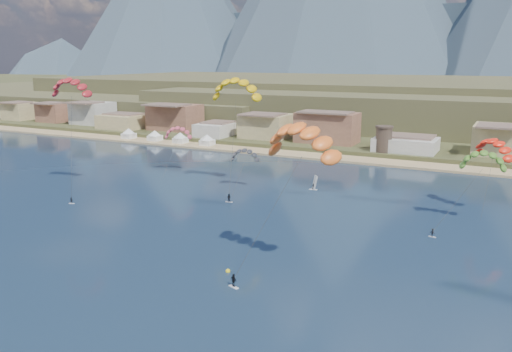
# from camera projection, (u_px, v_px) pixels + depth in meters

# --- Properties ---
(ground) EXTENTS (2400.00, 2400.00, 0.00)m
(ground) POSITION_uv_depth(u_px,v_px,m) (154.00, 289.00, 74.10)
(ground) COLOR #0D1E30
(ground) RESTS_ON ground
(beach) EXTENTS (2200.00, 12.00, 0.90)m
(beach) POSITION_uv_depth(u_px,v_px,m) (361.00, 160.00, 166.10)
(beach) COLOR tan
(beach) RESTS_ON ground
(land) EXTENTS (2200.00, 900.00, 4.00)m
(land) POSITION_uv_depth(u_px,v_px,m) (478.00, 89.00, 560.44)
(land) COLOR #4E4C2A
(land) RESTS_ON ground
(foothills) EXTENTS (940.00, 210.00, 18.00)m
(foothills) POSITION_uv_depth(u_px,v_px,m) (474.00, 104.00, 264.05)
(foothills) COLOR brown
(foothills) RESTS_ON ground
(town) EXTENTS (400.00, 24.00, 12.00)m
(town) POSITION_uv_depth(u_px,v_px,m) (270.00, 123.00, 196.02)
(town) COLOR beige
(town) RESTS_ON ground
(watchtower) EXTENTS (5.82, 5.82, 8.60)m
(watchtower) POSITION_uv_depth(u_px,v_px,m) (384.00, 139.00, 169.48)
(watchtower) COLOR #47382D
(watchtower) RESTS_ON ground
(beach_tents) EXTENTS (43.40, 6.40, 5.00)m
(beach_tents) POSITION_uv_depth(u_px,v_px,m) (167.00, 134.00, 199.15)
(beach_tents) COLOR white
(beach_tents) RESTS_ON ground
(kitesurfer_red) EXTENTS (13.61, 13.05, 29.21)m
(kitesurfer_red) POSITION_uv_depth(u_px,v_px,m) (70.00, 84.00, 122.92)
(kitesurfer_red) COLOR silver
(kitesurfer_red) RESTS_ON ground
(kitesurfer_yellow) EXTENTS (13.40, 14.76, 29.12)m
(kitesurfer_yellow) POSITION_uv_depth(u_px,v_px,m) (236.00, 86.00, 124.20)
(kitesurfer_yellow) COLOR silver
(kitesurfer_yellow) RESTS_ON ground
(kitesurfer_orange) EXTENTS (14.32, 13.25, 24.87)m
(kitesurfer_orange) POSITION_uv_depth(u_px,v_px,m) (302.00, 135.00, 74.14)
(kitesurfer_orange) COLOR silver
(kitesurfer_orange) RESTS_ON ground
(kitesurfer_green) EXTENTS (11.91, 13.52, 18.00)m
(kitesurfer_green) POSITION_uv_depth(u_px,v_px,m) (483.00, 158.00, 99.21)
(kitesurfer_green) COLOR silver
(kitesurfer_green) RESTS_ON ground
(distant_kite_pink) EXTENTS (8.71, 6.99, 15.30)m
(distant_kite_pink) POSITION_uv_depth(u_px,v_px,m) (178.00, 131.00, 145.85)
(distant_kite_pink) COLOR #262626
(distant_kite_pink) RESTS_ON ground
(distant_kite_dark) EXTENTS (8.09, 6.35, 12.54)m
(distant_kite_dark) POSITION_uv_depth(u_px,v_px,m) (245.00, 153.00, 128.72)
(distant_kite_dark) COLOR #262626
(distant_kite_dark) RESTS_ON ground
(distant_kite_orange) EXTENTS (9.90, 9.33, 17.75)m
(distant_kite_orange) POSITION_uv_depth(u_px,v_px,m) (494.00, 145.00, 107.58)
(distant_kite_orange) COLOR #262626
(distant_kite_orange) RESTS_ON ground
(windsurfer) EXTENTS (2.08, 2.27, 3.65)m
(windsurfer) POSITION_uv_depth(u_px,v_px,m) (314.00, 185.00, 129.39)
(windsurfer) COLOR silver
(windsurfer) RESTS_ON ground
(buoy) EXTENTS (0.73, 0.73, 0.73)m
(buoy) POSITION_uv_depth(u_px,v_px,m) (228.00, 271.00, 79.84)
(buoy) COLOR yellow
(buoy) RESTS_ON ground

